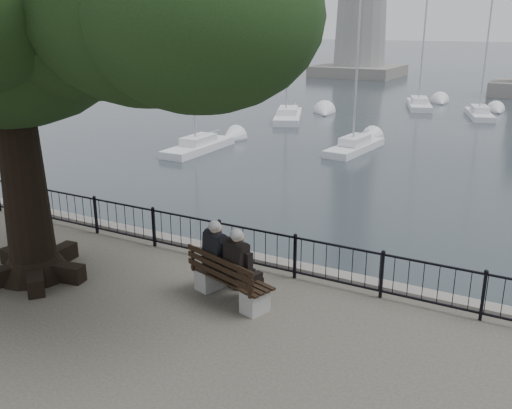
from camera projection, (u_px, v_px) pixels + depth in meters
The scene contains 10 objects.
harbor at pixel (266, 280), 14.00m from camera, with size 260.00×260.00×1.20m.
railing at pixel (256, 247), 13.26m from camera, with size 22.06×0.06×1.00m.
bench at pixel (229, 284), 11.81m from camera, with size 2.10×1.18×1.06m.
person_left at pixel (221, 260), 12.02m from camera, with size 0.65×0.92×1.68m.
person_right at pixel (243, 269), 11.55m from camera, with size 0.65×0.92×1.68m.
sailboat_a at pixel (199, 146), 30.17m from camera, with size 1.50×5.16×9.34m.
sailboat_b at pixel (355, 145), 30.12m from camera, with size 1.80×5.03×9.71m.
sailboat_e at pixel (288, 114), 39.76m from camera, with size 3.89×6.26×14.49m.
sailboat_f at pixel (479, 113), 40.81m from camera, with size 2.84×5.29×10.08m.
sailboat_h at pixel (419, 103), 45.24m from camera, with size 3.29×6.00×13.22m.
Camera 1 is at (5.93, -8.29, 5.57)m, focal length 40.00 mm.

